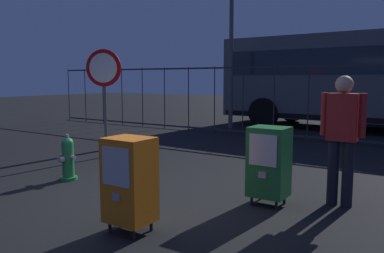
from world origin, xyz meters
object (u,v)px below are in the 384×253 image
Objects in this scene: stop_sign at (104,80)px; newspaper_box_secondary at (269,162)px; pedestrian at (342,133)px; newspaper_box_primary at (130,180)px; fire_hydrant at (68,158)px.

newspaper_box_secondary is at bearing -15.10° from stop_sign.
newspaper_box_secondary is 0.61× the size of pedestrian.
stop_sign reaches higher than newspaper_box_primary.
pedestrian is at bearing 52.25° from newspaper_box_primary.
newspaper_box_secondary is at bearing -149.39° from pedestrian.
pedestrian is (4.86, -0.64, -0.65)m from stop_sign.
newspaper_box_primary and newspaper_box_secondary have the same top height.
newspaper_box_primary is 4.36m from stop_sign.
stop_sign reaches higher than newspaper_box_secondary.
fire_hydrant is 0.33× the size of stop_sign.
stop_sign is at bearing 139.10° from newspaper_box_primary.
newspaper_box_secondary is at bearing 62.49° from newspaper_box_primary.
pedestrian is at bearing -7.46° from stop_sign.
stop_sign reaches higher than pedestrian.
pedestrian is at bearing 14.73° from fire_hydrant.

